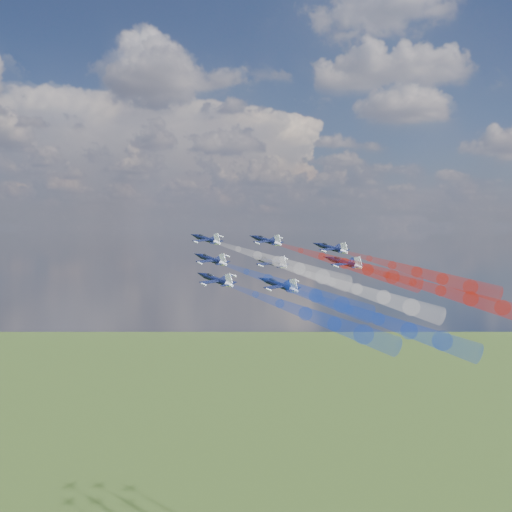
# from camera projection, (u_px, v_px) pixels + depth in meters

# --- Properties ---
(jet_lead) EXTENTS (17.25, 17.09, 7.78)m
(jet_lead) POSITION_uv_depth(u_px,v_px,m) (206.00, 239.00, 189.64)
(jet_lead) COLOR black
(trail_lead) EXTENTS (38.03, 32.67, 14.17)m
(trail_lead) POSITION_uv_depth(u_px,v_px,m) (278.00, 262.00, 170.88)
(trail_lead) COLOR white
(jet_inner_left) EXTENTS (17.25, 17.09, 7.78)m
(jet_inner_left) POSITION_uv_depth(u_px,v_px,m) (211.00, 259.00, 173.14)
(jet_inner_left) COLOR black
(trail_inner_left) EXTENTS (38.03, 32.67, 14.17)m
(trail_inner_left) POSITION_uv_depth(u_px,v_px,m) (291.00, 287.00, 154.37)
(trail_inner_left) COLOR blue
(jet_inner_right) EXTENTS (17.25, 17.09, 7.78)m
(jet_inner_right) POSITION_uv_depth(u_px,v_px,m) (266.00, 240.00, 190.80)
(jet_inner_right) COLOR black
(trail_inner_right) EXTENTS (38.03, 32.67, 14.17)m
(trail_inner_right) POSITION_uv_depth(u_px,v_px,m) (344.00, 263.00, 172.04)
(trail_inner_right) COLOR red
(jet_outer_left) EXTENTS (17.25, 17.09, 7.78)m
(jet_outer_left) POSITION_uv_depth(u_px,v_px,m) (216.00, 280.00, 157.33)
(jet_outer_left) COLOR black
(trail_outer_left) EXTENTS (38.03, 32.67, 14.17)m
(trail_outer_left) POSITION_uv_depth(u_px,v_px,m) (306.00, 313.00, 138.57)
(trail_outer_left) COLOR blue
(jet_center_third) EXTENTS (17.25, 17.09, 7.78)m
(jet_center_third) POSITION_uv_depth(u_px,v_px,m) (270.00, 262.00, 174.86)
(jet_center_third) COLOR black
(trail_center_third) EXTENTS (38.03, 32.67, 14.17)m
(trail_center_third) POSITION_uv_depth(u_px,v_px,m) (357.00, 289.00, 156.10)
(trail_center_third) COLOR white
(jet_outer_right) EXTENTS (17.25, 17.09, 7.78)m
(jet_outer_right) POSITION_uv_depth(u_px,v_px,m) (331.00, 248.00, 189.27)
(jet_outer_right) COLOR black
(trail_outer_right) EXTENTS (38.03, 32.67, 14.17)m
(trail_outer_right) POSITION_uv_depth(u_px,v_px,m) (417.00, 272.00, 170.51)
(trail_outer_right) COLOR red
(jet_rear_left) EXTENTS (17.25, 17.09, 7.78)m
(jet_rear_left) POSITION_uv_depth(u_px,v_px,m) (279.00, 285.00, 156.31)
(jet_rear_left) COLOR black
(trail_rear_left) EXTENTS (38.03, 32.67, 14.17)m
(trail_rear_left) POSITION_uv_depth(u_px,v_px,m) (378.00, 319.00, 137.54)
(trail_rear_left) COLOR blue
(jet_rear_right) EXTENTS (17.25, 17.09, 7.78)m
(jet_rear_right) POSITION_uv_depth(u_px,v_px,m) (344.00, 263.00, 172.43)
(jet_rear_right) COLOR black
(trail_rear_right) EXTENTS (38.03, 32.67, 14.17)m
(trail_rear_right) POSITION_uv_depth(u_px,v_px,m) (440.00, 290.00, 153.67)
(trail_rear_right) COLOR red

